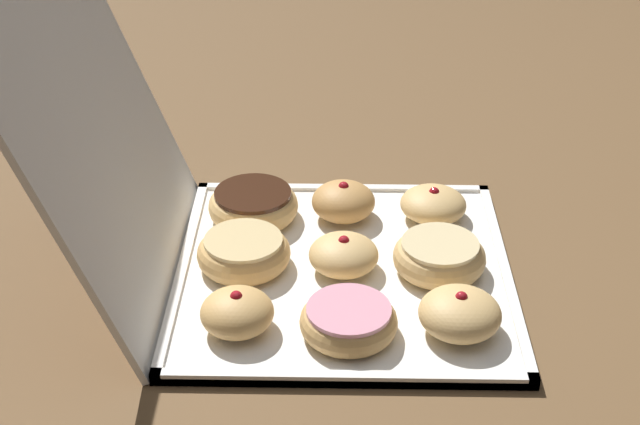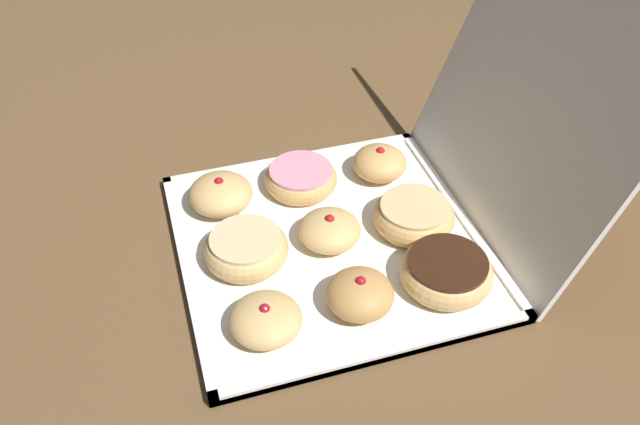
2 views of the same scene
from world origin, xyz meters
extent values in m
plane|color=brown|center=(0.00, 0.00, 0.00)|extent=(3.00, 3.00, 0.00)
cube|color=white|center=(0.00, 0.00, 0.01)|extent=(0.40, 0.40, 0.01)
cube|color=white|center=(0.00, -0.20, 0.01)|extent=(0.40, 0.01, 0.01)
cube|color=white|center=(0.00, 0.20, 0.01)|extent=(0.40, 0.01, 0.01)
cube|color=white|center=(-0.20, 0.00, 0.01)|extent=(0.01, 0.40, 0.01)
cube|color=white|center=(0.20, 0.00, 0.01)|extent=(0.01, 0.40, 0.01)
cube|color=white|center=(0.00, 0.27, 0.19)|extent=(0.40, 0.14, 0.37)
ellipsoid|color=#E5B770|center=(-0.12, -0.13, 0.03)|extent=(0.09, 0.09, 0.05)
sphere|color=#B21923|center=(-0.12, -0.13, 0.06)|extent=(0.01, 0.01, 0.01)
torus|color=#E5B770|center=(0.00, -0.12, 0.03)|extent=(0.11, 0.11, 0.04)
cylinder|color=beige|center=(0.00, -0.12, 0.05)|extent=(0.09, 0.09, 0.01)
ellipsoid|color=#E5B770|center=(0.12, -0.12, 0.03)|extent=(0.09, 0.09, 0.04)
sphere|color=#B21923|center=(0.12, -0.12, 0.05)|extent=(0.01, 0.01, 0.01)
torus|color=tan|center=(-0.12, -0.01, 0.03)|extent=(0.11, 0.11, 0.03)
cylinder|color=pink|center=(-0.12, -0.01, 0.04)|extent=(0.09, 0.09, 0.01)
ellipsoid|color=#E5B770|center=(0.00, 0.00, 0.03)|extent=(0.08, 0.08, 0.04)
sphere|color=#B21923|center=(0.00, 0.00, 0.05)|extent=(0.01, 0.01, 0.01)
ellipsoid|color=tan|center=(0.12, 0.00, 0.03)|extent=(0.08, 0.08, 0.05)
sphere|color=#B21923|center=(0.12, 0.00, 0.06)|extent=(0.01, 0.01, 0.01)
ellipsoid|color=tan|center=(-0.12, 0.12, 0.03)|extent=(0.08, 0.08, 0.05)
sphere|color=#B21923|center=(-0.12, 0.12, 0.05)|extent=(0.01, 0.01, 0.01)
torus|color=tan|center=(0.01, 0.12, 0.03)|extent=(0.11, 0.11, 0.04)
cylinder|color=#EACC8C|center=(0.01, 0.12, 0.05)|extent=(0.10, 0.10, 0.01)
torus|color=#E5B770|center=(0.12, 0.12, 0.03)|extent=(0.12, 0.12, 0.04)
cylinder|color=#381E11|center=(0.12, 0.12, 0.05)|extent=(0.10, 0.10, 0.01)
camera|label=1|loc=(-0.93, 0.01, 0.66)|focal=52.26mm
camera|label=2|loc=(0.62, -0.20, 0.64)|focal=37.24mm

